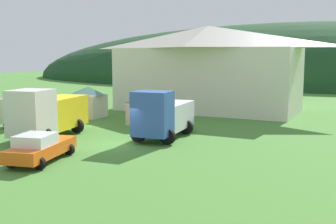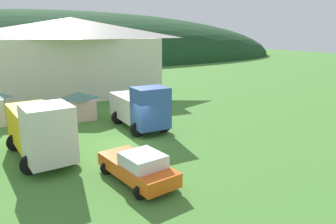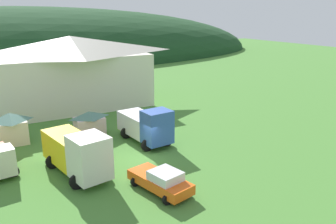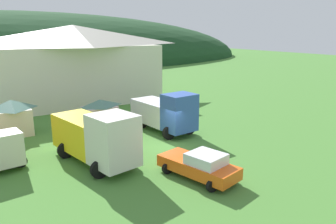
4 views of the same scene
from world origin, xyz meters
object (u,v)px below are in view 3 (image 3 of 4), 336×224
object	(u,v)px
traffic_cone_near_pickup	(81,185)
service_pickup_orange	(161,180)
depot_building	(72,71)
box_truck_blue	(147,125)
flatbed_truck_yellow	(77,152)
play_shed_cream	(11,128)
play_shed_pink	(89,123)

from	to	relation	value
traffic_cone_near_pickup	service_pickup_orange	bearing A→B (deg)	-38.57
depot_building	box_truck_blue	world-z (taller)	depot_building
flatbed_truck_yellow	box_truck_blue	xyz separation A→B (m)	(7.54, 3.57, -0.15)
box_truck_blue	service_pickup_orange	xyz separation A→B (m)	(-3.25, -8.88, -0.92)
play_shed_cream	flatbed_truck_yellow	world-z (taller)	flatbed_truck_yellow
play_shed_cream	traffic_cone_near_pickup	xyz separation A→B (m)	(3.32, -11.31, -1.55)
box_truck_blue	service_pickup_orange	size ratio (longest dim) A/B	1.28
traffic_cone_near_pickup	play_shed_pink	bearing A→B (deg)	69.04
play_shed_cream	traffic_cone_near_pickup	bearing A→B (deg)	-73.64
depot_building	play_shed_pink	world-z (taller)	depot_building
box_truck_blue	play_shed_cream	bearing A→B (deg)	-123.91
play_shed_pink	service_pickup_orange	size ratio (longest dim) A/B	0.58
depot_building	flatbed_truck_yellow	size ratio (longest dim) A/B	2.68
depot_building	traffic_cone_near_pickup	size ratio (longest dim) A/B	38.62
depot_building	flatbed_truck_yellow	world-z (taller)	depot_building
play_shed_cream	play_shed_pink	world-z (taller)	play_shed_cream
depot_building	play_shed_pink	distance (m)	11.91
play_shed_cream	service_pickup_orange	distance (m)	17.00
depot_building	service_pickup_orange	size ratio (longest dim) A/B	3.86
service_pickup_orange	traffic_cone_near_pickup	size ratio (longest dim) A/B	10.00
depot_building	traffic_cone_near_pickup	xyz separation A→B (m)	(-5.25, -21.24, -4.72)
service_pickup_orange	play_shed_pink	bearing A→B (deg)	170.18
flatbed_truck_yellow	box_truck_blue	size ratio (longest dim) A/B	1.13
service_pickup_orange	traffic_cone_near_pickup	world-z (taller)	service_pickup_orange
play_shed_cream	service_pickup_orange	xyz separation A→B (m)	(7.96, -15.00, -0.72)
traffic_cone_near_pickup	play_shed_cream	bearing A→B (deg)	106.36
box_truck_blue	flatbed_truck_yellow	bearing A→B (deg)	-69.95
play_shed_cream	box_truck_blue	size ratio (longest dim) A/B	0.45
depot_building	traffic_cone_near_pickup	distance (m)	22.38
flatbed_truck_yellow	service_pickup_orange	distance (m)	6.92
depot_building	traffic_cone_near_pickup	world-z (taller)	depot_building
service_pickup_orange	traffic_cone_near_pickup	xyz separation A→B (m)	(-4.64, 3.70, -0.83)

